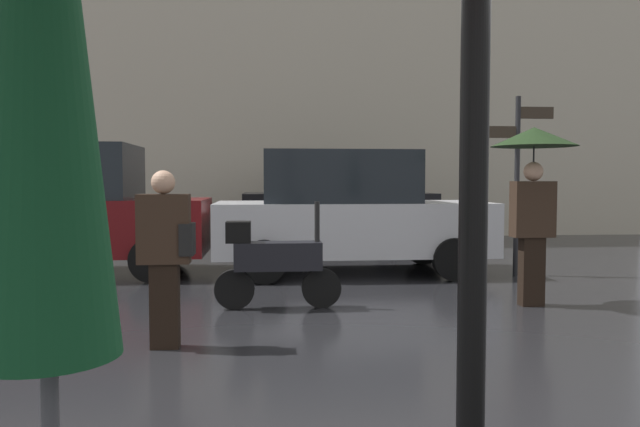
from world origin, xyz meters
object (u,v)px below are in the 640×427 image
parked_car_right (71,210)px  parked_car_distant (348,212)px  folded_patio_umbrella_near (41,33)px  pedestrian_with_umbrella (533,168)px  street_signpost (518,167)px  parked_car_left (335,203)px  pedestrian_with_bag (166,248)px  parked_scooter (274,260)px

parked_car_right → parked_car_distant: parked_car_right is taller
folded_patio_umbrella_near → parked_car_distant: 8.39m
pedestrian_with_umbrella → street_signpost: (0.77, 2.21, 0.06)m
parked_car_left → street_signpost: size_ratio=1.50×
pedestrian_with_bag → street_signpost: bearing=160.7°
pedestrian_with_bag → parked_scooter: pedestrian_with_bag is taller
folded_patio_umbrella_near → parked_scooter: 5.76m
pedestrian_with_umbrella → pedestrian_with_bag: bearing=-33.4°
folded_patio_umbrella_near → street_signpost: street_signpost is taller
parked_scooter → parked_car_distant: bearing=73.3°
pedestrian_with_bag → parked_car_distant: bearing=-174.6°
pedestrian_with_umbrella → parked_car_right: size_ratio=0.51×
folded_patio_umbrella_near → pedestrian_with_umbrella: 6.56m
parked_scooter → street_signpost: (3.79, 2.10, 1.13)m
pedestrian_with_umbrella → parked_scooter: 3.21m
parked_car_left → street_signpost: street_signpost is taller
parked_car_right → parked_car_distant: size_ratio=0.95×
pedestrian_with_bag → parked_car_distant: size_ratio=0.36×
street_signpost → folded_patio_umbrella_near: bearing=-119.4°
pedestrian_with_bag → street_signpost: (4.76, 3.65, 0.80)m
pedestrian_with_bag → parked_car_right: parked_car_right is taller
parked_scooter → street_signpost: size_ratio=0.53×
folded_patio_umbrella_near → parked_scooter: size_ratio=1.81×
folded_patio_umbrella_near → parked_car_left: size_ratio=0.64×
folded_patio_umbrella_near → parked_scooter: (0.55, 5.61, -1.21)m
pedestrian_with_bag → parked_scooter: (0.97, 1.55, -0.33)m
folded_patio_umbrella_near → street_signpost: size_ratio=0.95×
parked_car_left → street_signpost: (2.34, -4.18, 0.71)m
parked_car_distant → street_signpost: 2.72m
folded_patio_umbrella_near → parked_scooter: folded_patio_umbrella_near is taller
parked_car_right → street_signpost: (6.93, -0.75, 0.67)m
folded_patio_umbrella_near → parked_car_left: folded_patio_umbrella_near is taller
pedestrian_with_umbrella → street_signpost: street_signpost is taller
parked_car_distant → parked_scooter: bearing=61.0°
street_signpost → parked_car_left: bearing=119.3°
pedestrian_with_bag → parked_car_right: (-2.17, 4.39, 0.13)m
pedestrian_with_umbrella → parked_car_left: pedestrian_with_umbrella is taller
parked_car_distant → street_signpost: size_ratio=1.55×
parked_car_distant → parked_car_left: bearing=-97.5°
parked_scooter → parked_car_left: parked_car_left is taller
parked_scooter → parked_car_distant: 2.86m
pedestrian_with_umbrella → parked_car_left: (-1.58, 6.39, -0.65)m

